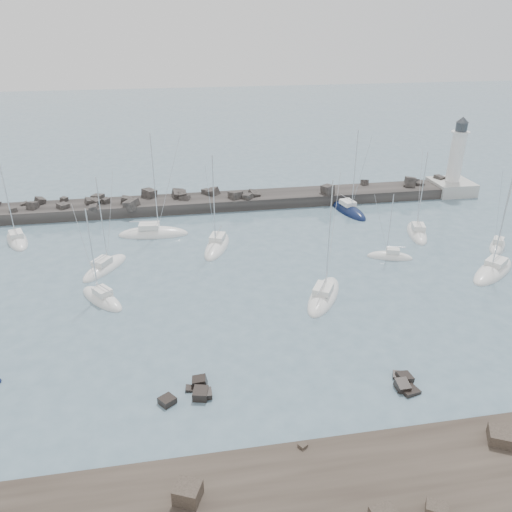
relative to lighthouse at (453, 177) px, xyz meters
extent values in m
plane|color=slate|center=(-47.00, -38.00, -3.09)|extent=(400.00, 400.00, 0.00)
cube|color=#2D251F|center=(-51.39, -57.66, -2.13)|extent=(2.19, 2.12, 1.23)
cube|color=#2D251F|center=(-27.64, -56.65, -2.28)|extent=(2.43, 2.39, 0.93)
cube|color=#2D251F|center=(-42.65, -54.60, -2.61)|extent=(0.80, 0.79, 0.26)
cube|color=#2D251F|center=(-35.53, -61.54, -2.36)|extent=(1.71, 1.59, 0.77)
cube|color=black|center=(-49.40, -47.46, -2.94)|extent=(1.09, 1.17, 1.10)
cube|color=black|center=(-49.83, -47.46, -2.81)|extent=(1.53, 1.65, 1.13)
cube|color=black|center=(-49.77, -45.92, -2.80)|extent=(1.48, 1.22, 1.47)
cube|color=black|center=(-50.77, -46.30, -3.04)|extent=(0.81, 0.87, 0.55)
cube|color=black|center=(-52.68, -47.69, -3.11)|extent=(1.72, 1.73, 1.23)
cube|color=black|center=(-49.89, -45.91, -3.07)|extent=(0.96, 0.89, 0.55)
cube|color=black|center=(-31.78, -49.87, -3.15)|extent=(1.84, 1.71, 0.86)
cube|color=black|center=(-32.30, -49.72, -3.02)|extent=(1.24, 1.21, 0.70)
cube|color=black|center=(-31.59, -48.36, -3.00)|extent=(1.50, 1.39, 1.20)
cube|color=black|center=(-31.99, -47.82, -3.02)|extent=(1.16, 1.24, 0.73)
cube|color=black|center=(-32.27, -49.43, -2.85)|extent=(1.11, 1.47, 1.25)
cube|color=#292624|center=(-54.50, 0.00, -2.89)|extent=(115.00, 6.00, 3.20)
cube|color=#292624|center=(-44.07, 1.44, -1.10)|extent=(2.87, 2.50, 2.31)
cube|color=#292624|center=(-24.35, -1.64, -0.68)|extent=(2.43, 2.60, 2.10)
cube|color=#292624|center=(-38.46, -1.88, -0.93)|extent=(2.07, 1.95, 1.22)
cube|color=#292624|center=(-54.89, 1.93, -0.73)|extent=(2.87, 2.73, 1.80)
cube|color=#292624|center=(0.40, 0.94, -0.55)|extent=(1.97, 1.91, 2.08)
cube|color=#292624|center=(-57.68, -2.29, -1.07)|extent=(2.99, 2.87, 2.04)
cube|color=#292624|center=(-68.51, -1.13, -1.31)|extent=(2.31, 2.36, 1.47)
cube|color=#292624|center=(-37.12, -0.47, -1.10)|extent=(2.21, 2.29, 1.84)
cube|color=#292624|center=(-73.23, -0.62, -0.84)|extent=(2.02, 2.04, 1.50)
cube|color=#292624|center=(-63.47, 2.41, -1.18)|extent=(2.39, 2.33, 1.32)
cube|color=#292624|center=(-49.97, 1.06, -0.96)|extent=(2.43, 2.63, 2.21)
cube|color=#292624|center=(-64.40, 0.39, -1.27)|extent=(2.46, 2.14, 1.90)
cube|color=#292624|center=(-68.88, 2.10, -1.10)|extent=(1.44, 1.39, 1.07)
cube|color=#292624|center=(-63.58, -2.44, -1.37)|extent=(1.60, 1.54, 1.69)
cube|color=#292624|center=(-1.58, 1.87, -0.90)|extent=(2.25, 2.22, 1.58)
cube|color=#292624|center=(-8.24, 0.15, -0.58)|extent=(2.66, 2.98, 2.18)
cube|color=#292624|center=(-7.30, 1.02, -0.99)|extent=(2.53, 2.51, 1.93)
cube|color=#292624|center=(-8.82, -0.02, -1.21)|extent=(1.82, 1.86, 1.22)
cube|color=#292624|center=(-49.17, 0.35, -0.91)|extent=(1.46, 1.74, 1.99)
cube|color=#292624|center=(-40.44, -1.09, -0.92)|extent=(2.66, 2.81, 1.72)
cube|color=#292624|center=(-48.95, -0.35, -1.19)|extent=(2.13, 2.14, 1.57)
cube|color=#292624|center=(-72.58, 1.61, -0.97)|extent=(2.23, 2.07, 1.75)
cube|color=#292624|center=(-61.86, -0.06, -0.95)|extent=(1.45, 1.47, 1.15)
cube|color=#292624|center=(-60.29, 2.34, -1.76)|extent=(1.19, 1.32, 0.78)
cube|color=#292624|center=(-45.09, 2.14, -1.23)|extent=(1.90, 2.02, 1.46)
cube|color=#292624|center=(-16.18, 2.06, -0.91)|extent=(1.45, 1.60, 1.54)
cube|color=#292624|center=(-6.21, 0.32, -1.15)|extent=(1.80, 1.92, 1.47)
cube|color=#292624|center=(-74.93, 1.39, -1.43)|extent=(1.45, 1.29, 1.35)
cube|color=#292624|center=(-58.53, -0.23, -1.06)|extent=(2.10, 1.66, 1.65)
cube|color=#292624|center=(-63.50, 0.03, -1.01)|extent=(1.88, 1.87, 1.10)
cube|color=#292624|center=(-75.94, -1.56, -1.24)|extent=(1.52, 1.64, 1.26)
cube|color=#A9A9A4|center=(0.00, 0.00, -2.29)|extent=(7.00, 7.00, 3.00)
cylinder|color=white|center=(0.00, 0.00, 3.71)|extent=(2.50, 2.50, 9.00)
cylinder|color=white|center=(0.00, 0.00, 8.13)|extent=(3.20, 3.20, 0.25)
cylinder|color=#33393E|center=(0.00, 0.00, 9.01)|extent=(2.00, 2.00, 1.60)
cone|color=#33393E|center=(0.00, 0.00, 10.31)|extent=(2.20, 2.20, 1.00)
ellipsoid|color=white|center=(-73.84, -9.58, -3.04)|extent=(5.63, 8.95, 2.15)
cube|color=white|center=(-73.69, -9.98, -1.79)|extent=(2.49, 2.87, 0.68)
cylinder|color=silver|center=(-74.10, -8.95, 3.66)|extent=(0.12, 0.12, 11.57)
cylinder|color=silver|center=(-73.47, -10.54, -1.16)|extent=(1.35, 3.22, 0.10)
ellipsoid|color=white|center=(-60.30, -21.04, -3.04)|extent=(6.62, 8.39, 2.13)
cube|color=white|center=(-60.52, -21.39, -1.79)|extent=(2.66, 2.86, 0.69)
cylinder|color=silver|center=(-59.95, -20.48, 3.47)|extent=(0.12, 0.12, 11.21)
cylinder|color=silver|center=(-60.84, -21.88, -1.16)|extent=(1.86, 2.86, 0.10)
ellipsoid|color=white|center=(-54.24, -10.73, -3.04)|extent=(10.67, 4.18, 2.54)
cube|color=white|center=(-54.76, -10.68, -1.57)|extent=(3.10, 2.36, 0.78)
cylinder|color=silver|center=(-53.41, -10.81, 5.07)|extent=(0.13, 0.13, 14.07)
cylinder|color=silver|center=(-55.48, -10.62, -0.85)|extent=(4.16, 0.49, 0.11)
ellipsoid|color=white|center=(-59.89, -29.14, -3.04)|extent=(6.40, 7.40, 2.12)
cube|color=white|center=(-59.67, -29.44, -1.77)|extent=(2.48, 2.59, 0.74)
cylinder|color=silver|center=(-60.26, -28.66, 2.93)|extent=(0.13, 0.13, 10.15)
cylinder|color=silver|center=(-59.35, -29.86, -1.09)|extent=(1.90, 2.46, 0.11)
ellipsoid|color=white|center=(-45.29, -16.87, -3.04)|extent=(5.79, 9.63, 2.34)
cube|color=white|center=(-45.14, -16.43, -1.68)|extent=(2.62, 3.05, 0.74)
cylinder|color=silver|center=(-45.54, -17.56, 4.17)|extent=(0.13, 0.13, 12.43)
cylinder|color=silver|center=(-44.92, -15.83, -0.99)|extent=(1.34, 3.50, 0.11)
ellipsoid|color=white|center=(-34.44, -32.94, -3.04)|extent=(7.45, 9.75, 2.35)
cube|color=white|center=(-34.68, -33.35, -1.68)|extent=(3.03, 3.29, 0.72)
cylinder|color=silver|center=(-34.05, -32.28, 4.42)|extent=(0.12, 0.12, 12.93)
cylinder|color=silver|center=(-35.03, -33.92, -1.01)|extent=(2.05, 3.35, 0.10)
ellipsoid|color=#0D183A|center=(-22.02, -6.39, -3.04)|extent=(4.87, 9.80, 2.41)
cube|color=white|center=(-22.12, -5.93, -1.63)|extent=(2.42, 2.98, 0.78)
cylinder|color=silver|center=(-21.86, -7.12, 4.32)|extent=(0.13, 0.13, 12.68)
cylinder|color=silver|center=(-22.26, -5.29, -0.91)|extent=(0.92, 3.69, 0.11)
ellipsoid|color=white|center=(-22.46, -24.23, -3.04)|extent=(6.37, 3.83, 1.77)
cube|color=white|center=(-22.18, -24.33, -1.98)|extent=(2.02, 1.73, 0.62)
cylinder|color=silver|center=(-22.92, -24.07, 1.82)|extent=(0.11, 0.11, 8.23)
cylinder|color=silver|center=(-21.77, -24.48, -1.40)|extent=(2.32, 0.91, 0.09)
ellipsoid|color=white|center=(-15.12, -17.29, -3.04)|extent=(4.76, 8.75, 2.29)
cube|color=white|center=(-15.24, -17.69, -1.68)|extent=(2.26, 2.71, 0.78)
cylinder|color=silver|center=(-14.94, -16.65, 3.58)|extent=(0.13, 0.13, 11.29)
cylinder|color=silver|center=(-15.39, -18.26, -0.96)|extent=(1.01, 3.25, 0.11)
ellipsoid|color=white|center=(-11.18, -30.55, -3.04)|extent=(9.85, 8.37, 2.33)
cube|color=white|center=(-10.77, -30.26, -1.71)|extent=(3.43, 3.26, 0.69)
cylinder|color=silver|center=(-11.82, -31.02, 4.66)|extent=(0.12, 0.12, 13.43)
cylinder|color=silver|center=(-10.21, -29.85, -1.07)|extent=(3.27, 2.43, 0.10)
ellipsoid|color=white|center=(-5.93, -23.57, -3.04)|extent=(5.61, 6.08, 1.88)
cube|color=white|center=(-6.14, -23.81, -1.90)|extent=(2.12, 2.17, 0.68)
cylinder|color=silver|center=(-5.60, -23.18, 2.03)|extent=(0.12, 0.12, 8.54)
cylinder|color=silver|center=(-6.43, -24.14, -1.28)|extent=(1.72, 1.98, 0.10)
camera|label=1|loc=(-50.88, -81.22, 26.53)|focal=35.00mm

